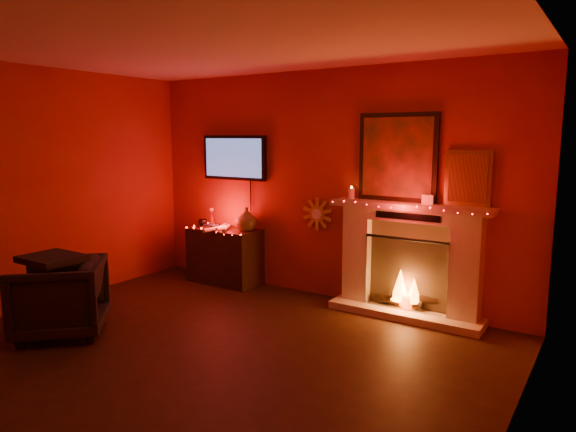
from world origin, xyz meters
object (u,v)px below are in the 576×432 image
at_px(sunburst_clock, 317,214).
at_px(armchair, 60,298).
at_px(fireplace, 409,250).
at_px(console_table, 226,253).
at_px(tv, 234,158).

relative_size(sunburst_clock, armchair, 0.49).
relative_size(fireplace, console_table, 2.13).
bearing_deg(console_table, fireplace, 2.94).
height_order(tv, console_table, tv).
distance_m(console_table, armchair, 2.29).
distance_m(tv, sunburst_clock, 1.41).
distance_m(sunburst_clock, armchair, 2.96).
relative_size(tv, console_table, 1.21).
height_order(tv, armchair, tv).
height_order(fireplace, armchair, fireplace).
relative_size(tv, sunburst_clock, 3.10).
bearing_deg(armchair, console_table, 131.35).
bearing_deg(fireplace, sunburst_clock, 175.63).
bearing_deg(console_table, sunburst_clock, 9.76).
bearing_deg(fireplace, armchair, -137.61).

